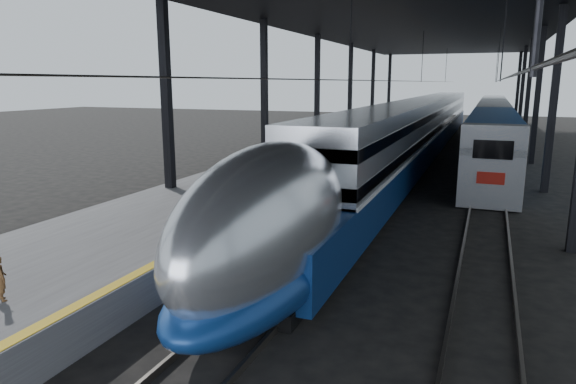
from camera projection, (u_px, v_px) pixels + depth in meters
The scene contains 8 objects.
ground at pixel (240, 264), 15.66m from camera, with size 160.00×160.00×0.00m, color black.
platform at pixel (325, 156), 35.01m from camera, with size 6.00×80.00×1.00m, color #4C4C4F.
yellow_strip at pixel (366, 151), 33.91m from camera, with size 0.30×80.00×0.01m, color gold.
rails at pixel (447, 169), 32.25m from camera, with size 6.52×80.00×0.16m.
canopy at pixel (412, 21), 31.28m from camera, with size 18.00×75.00×9.47m.
tgv_train at pixel (419, 131), 37.44m from camera, with size 2.92×65.20×4.18m.
second_train at pixel (492, 123), 46.49m from camera, with size 2.66×56.05×3.67m.
child at pixel (0, 278), 10.53m from camera, with size 0.35×0.23×0.96m, color #55371C.
Camera 1 is at (6.79, -13.29, 5.42)m, focal length 32.00 mm.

